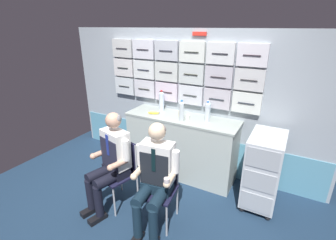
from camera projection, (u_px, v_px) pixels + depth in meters
ground at (138, 215)px, 3.03m from camera, size 4.80×4.80×0.04m
galley_bulkhead at (185, 99)px, 3.75m from camera, size 4.20×0.14×2.15m
galley_counter at (181, 146)px, 3.72m from camera, size 1.67×0.53×0.94m
service_trolley at (263, 169)px, 3.04m from camera, size 0.40×0.65×0.96m
folding_chair_left at (122, 166)px, 3.11m from camera, size 0.49×0.49×0.83m
crew_member_left at (111, 158)px, 2.94m from camera, size 0.51×0.66×1.25m
folding_chair_right at (161, 180)px, 2.83m from camera, size 0.45×0.45×0.83m
crew_member_right at (155, 174)px, 2.62m from camera, size 0.50×0.64×1.25m
water_bottle_tall at (182, 112)px, 3.31m from camera, size 0.07×0.07×0.31m
sparkling_bottle_green at (162, 101)px, 3.77m from camera, size 0.08×0.08×0.32m
water_bottle_blue_cap at (207, 112)px, 3.33m from camera, size 0.07×0.07×0.29m
water_bottle_clear at (208, 110)px, 3.48m from camera, size 0.08×0.08×0.25m
espresso_cup_small at (181, 113)px, 3.57m from camera, size 0.06×0.06×0.09m
paper_cup_blue at (188, 117)px, 3.40m from camera, size 0.06×0.06×0.08m
snack_banana at (154, 113)px, 3.65m from camera, size 0.17×0.10×0.04m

